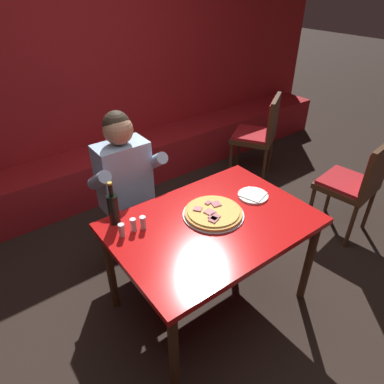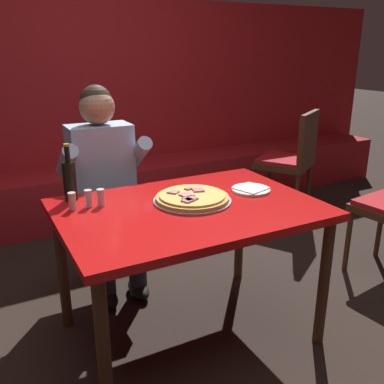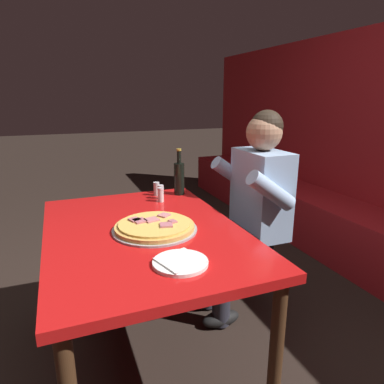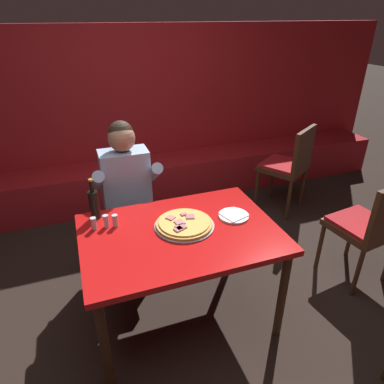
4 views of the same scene
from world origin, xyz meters
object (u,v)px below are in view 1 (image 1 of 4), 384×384
Objects in this scene: beer_bottle at (113,208)px; diner_seated_blue_shirt at (130,189)px; dining_chair_by_booth at (357,181)px; main_dining_table at (212,231)px; shaker_oregano at (133,225)px; plate_white_paper at (253,195)px; shaker_black_pepper at (143,223)px; shaker_red_pepper_flakes at (122,231)px; pizza at (213,213)px; dining_chair_near_left at (260,131)px.

beer_bottle is 0.47m from diner_seated_blue_shirt.
dining_chair_by_booth is (2.00, -0.49, -0.30)m from beer_bottle.
diner_seated_blue_shirt is (0.28, 0.34, -0.15)m from beer_bottle.
main_dining_table is 0.50m from shaker_oregano.
diner_seated_blue_shirt is at bearing 64.44° from shaker_oregano.
dining_chair_by_booth reaches higher than shaker_oregano.
shaker_black_pepper is at bearing 168.81° from plate_white_paper.
plate_white_paper is 0.89m from diner_seated_blue_shirt.
shaker_oregano is at bearing 164.08° from shaker_black_pepper.
dining_chair_by_booth is at bearing -9.03° from plate_white_paper.
shaker_red_pepper_flakes is at bearing -122.50° from diner_seated_blue_shirt.
plate_white_paper is 0.72× the size of beer_bottle.
shaker_red_pepper_flakes is (-0.56, 0.17, 0.02)m from pizza.
plate_white_paper is 0.86m from shaker_oregano.
dining_chair_by_booth is (1.72, -0.83, -0.15)m from diner_seated_blue_shirt.
main_dining_table is at bearing -173.46° from plate_white_paper.
shaker_black_pepper and shaker_red_pepper_flakes have the same top height.
plate_white_paper is 0.16× the size of diner_seated_blue_shirt.
shaker_black_pepper is at bearing 170.07° from dining_chair_by_booth.
shaker_red_pepper_flakes reaches higher than pizza.
pizza is at bearing -19.53° from shaker_oregano.
diner_seated_blue_shirt reaches higher than main_dining_table.
diner_seated_blue_shirt is (0.23, 0.48, -0.08)m from shaker_oregano.
shaker_red_pepper_flakes is (-0.14, 0.01, 0.00)m from shaker_black_pepper.
shaker_red_pepper_flakes is at bearing -100.07° from beer_bottle.
dining_chair_near_left is (1.96, 0.86, -0.20)m from shaker_black_pepper.
shaker_red_pepper_flakes is (-0.03, -0.14, -0.07)m from beer_bottle.
plate_white_paper is 2.44× the size of shaker_red_pepper_flakes.
shaker_oregano is 0.06m from shaker_black_pepper.
pizza reaches higher than main_dining_table.
dining_chair_by_booth is (1.95, -0.35, -0.23)m from shaker_oregano.
shaker_oregano and shaker_black_pepper have the same top height.
shaker_oregano is at bearing 169.89° from dining_chair_by_booth.
main_dining_table is 14.68× the size of shaker_red_pepper_flakes.
dining_chair_by_booth reaches higher than shaker_red_pepper_flakes.
plate_white_paper is at bearing 170.97° from dining_chair_by_booth.
shaker_oregano is at bearing 2.77° from shaker_red_pepper_flakes.
beer_bottle is 2.20m from dining_chair_near_left.
plate_white_paper is at bearing 6.54° from main_dining_table.
shaker_black_pepper is (-0.78, 0.16, 0.03)m from plate_white_paper.
shaker_oregano is (-0.84, 0.17, 0.03)m from plate_white_paper.
pizza is at bearing -16.61° from shaker_red_pepper_flakes.
beer_bottle is at bearing -129.68° from diner_seated_blue_shirt.
main_dining_table is 0.64m from beer_bottle.
plate_white_paper is 0.22× the size of dining_chair_near_left.
main_dining_table is at bearing -73.26° from diner_seated_blue_shirt.
shaker_black_pepper reaches higher than plate_white_paper.
beer_bottle reaches higher than shaker_black_pepper.
plate_white_paper is at bearing -10.32° from shaker_red_pepper_flakes.
dining_chair_near_left is at bearing 22.11° from shaker_red_pepper_flakes.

